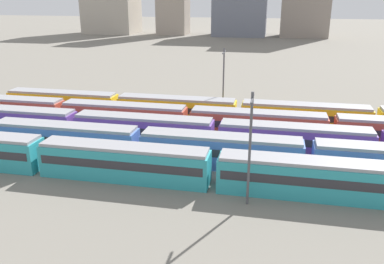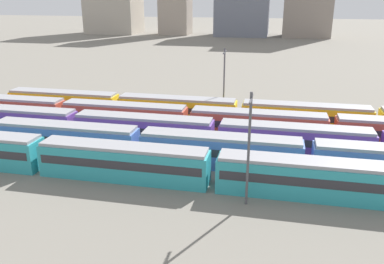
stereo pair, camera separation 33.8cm
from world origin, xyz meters
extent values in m
plane|color=slate|center=(0.00, 10.40, 0.00)|extent=(600.00, 600.00, 0.00)
cube|color=teal|center=(18.98, 0.00, 1.70)|extent=(18.00, 3.00, 3.40)
cube|color=#2D2D33|center=(18.98, 0.00, 2.11)|extent=(17.20, 3.06, 0.90)
cube|color=#939399|center=(18.98, 0.00, 3.57)|extent=(17.60, 2.70, 0.35)
cube|color=teal|center=(37.88, 0.00, 1.70)|extent=(18.00, 3.00, 3.40)
cube|color=#2D2D33|center=(37.88, 0.00, 2.11)|extent=(17.20, 3.06, 0.90)
cube|color=#939399|center=(37.88, 0.00, 3.57)|extent=(17.60, 2.70, 0.35)
cube|color=#4C70BC|center=(9.48, 5.20, 1.70)|extent=(18.00, 3.00, 3.40)
cube|color=#2D2D33|center=(9.48, 5.20, 2.11)|extent=(17.20, 3.06, 0.90)
cube|color=#939399|center=(9.48, 5.20, 3.57)|extent=(17.60, 2.70, 0.35)
cube|color=#4C70BC|center=(28.38, 5.20, 1.70)|extent=(18.00, 3.00, 3.40)
cube|color=#2D2D33|center=(28.38, 5.20, 2.11)|extent=(17.20, 3.06, 0.90)
cube|color=#939399|center=(28.38, 5.20, 3.57)|extent=(17.60, 2.70, 0.35)
cube|color=#6B429E|center=(-1.23, 10.40, 1.70)|extent=(18.00, 3.00, 3.40)
cube|color=#2D2D33|center=(-1.23, 10.40, 2.11)|extent=(17.20, 3.06, 0.90)
cube|color=#939399|center=(-1.23, 10.40, 3.57)|extent=(17.60, 2.70, 0.35)
cube|color=#6B429E|center=(17.67, 10.40, 1.70)|extent=(18.00, 3.00, 3.40)
cube|color=#2D2D33|center=(17.67, 10.40, 2.11)|extent=(17.20, 3.06, 0.90)
cube|color=#939399|center=(17.67, 10.40, 3.57)|extent=(17.60, 2.70, 0.35)
cube|color=#6B429E|center=(36.57, 10.40, 1.70)|extent=(18.00, 3.00, 3.40)
cube|color=#2D2D33|center=(36.57, 10.40, 2.11)|extent=(17.20, 3.06, 0.90)
cube|color=#939399|center=(36.57, 10.40, 3.57)|extent=(17.60, 2.70, 0.35)
cube|color=#BC4C38|center=(-5.87, 15.60, 1.70)|extent=(18.00, 3.00, 3.40)
cube|color=#2D2D33|center=(-5.87, 15.60, 2.11)|extent=(17.20, 3.06, 0.90)
cube|color=#939399|center=(-5.87, 15.60, 3.57)|extent=(17.60, 2.70, 0.35)
cube|color=#BC4C38|center=(13.03, 15.60, 1.70)|extent=(18.00, 3.00, 3.40)
cube|color=#2D2D33|center=(13.03, 15.60, 2.11)|extent=(17.20, 3.06, 0.90)
cube|color=#939399|center=(13.03, 15.60, 3.57)|extent=(17.60, 2.70, 0.35)
cube|color=#BC4C38|center=(31.93, 15.60, 1.70)|extent=(18.00, 3.00, 3.40)
cube|color=#2D2D33|center=(31.93, 15.60, 2.11)|extent=(17.20, 3.06, 0.90)
cube|color=#939399|center=(31.93, 15.60, 3.57)|extent=(17.60, 2.70, 0.35)
cube|color=yellow|center=(0.57, 20.80, 1.70)|extent=(18.00, 3.00, 3.40)
cube|color=#2D2D33|center=(0.57, 20.80, 2.11)|extent=(17.20, 3.06, 0.90)
cube|color=#939399|center=(0.57, 20.80, 3.57)|extent=(17.60, 2.70, 0.35)
cube|color=yellow|center=(19.47, 20.80, 1.70)|extent=(18.00, 3.00, 3.40)
cube|color=#2D2D33|center=(19.47, 20.80, 2.11)|extent=(17.20, 3.06, 0.90)
cube|color=#939399|center=(19.47, 20.80, 3.57)|extent=(17.60, 2.70, 0.35)
cube|color=yellow|center=(38.37, 20.80, 1.70)|extent=(18.00, 3.00, 3.40)
cube|color=#2D2D33|center=(38.37, 20.80, 2.11)|extent=(17.20, 3.06, 0.90)
cube|color=#939399|center=(38.37, 20.80, 3.57)|extent=(17.60, 2.70, 0.35)
cylinder|color=#4C4C51|center=(32.02, -2.79, 5.32)|extent=(0.24, 0.24, 10.65)
cube|color=#47474C|center=(32.02, -2.79, 10.05)|extent=(0.16, 3.20, 0.16)
cylinder|color=#4C4C51|center=(26.15, 23.76, 5.44)|extent=(0.24, 0.24, 10.88)
cube|color=#47474C|center=(26.15, 23.76, 10.28)|extent=(0.16, 3.20, 0.16)
camera|label=1|loc=(33.71, -36.07, 18.41)|focal=37.38mm
camera|label=2|loc=(34.04, -36.00, 18.41)|focal=37.38mm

